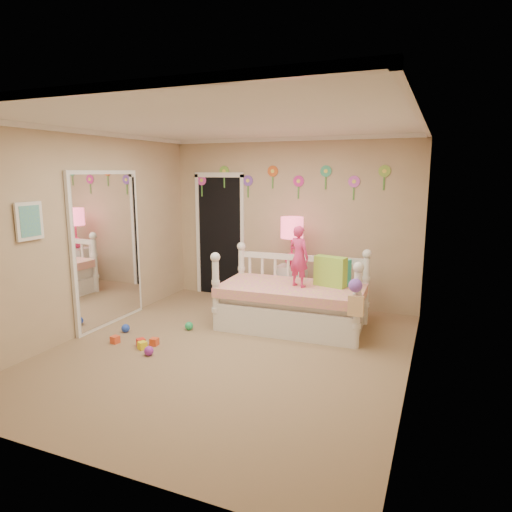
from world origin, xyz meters
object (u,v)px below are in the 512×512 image
at_px(nightstand, 291,288).
at_px(table_lamp, 292,234).
at_px(child, 299,256).
at_px(daybed, 292,289).

height_order(nightstand, table_lamp, table_lamp).
bearing_deg(table_lamp, nightstand, -90.00).
height_order(child, nightstand, child).
bearing_deg(child, nightstand, -43.79).
height_order(child, table_lamp, table_lamp).
xyz_separation_m(child, table_lamp, (-0.35, 0.75, 0.19)).
relative_size(daybed, table_lamp, 2.64).
distance_m(child, table_lamp, 0.85).
relative_size(daybed, child, 2.39).
bearing_deg(daybed, child, -22.63).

